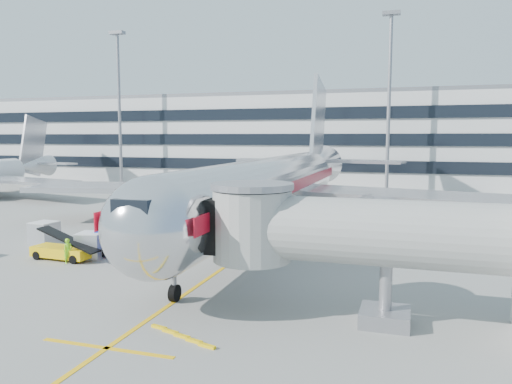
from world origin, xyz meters
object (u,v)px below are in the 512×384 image
(baggage_tug, at_px, (114,241))
(cargo_container_right, at_px, (44,234))
(ramp_worker, at_px, (68,251))
(main_jet, at_px, (276,185))
(cargo_container_front, at_px, (91,245))
(belt_loader, at_px, (62,251))

(baggage_tug, bearing_deg, cargo_container_right, 170.41)
(ramp_worker, bearing_deg, main_jet, -2.29)
(cargo_container_front, bearing_deg, baggage_tug, 46.26)
(cargo_container_front, xyz_separation_m, ramp_worker, (-0.50, -1.78, -0.06))
(belt_loader, xyz_separation_m, baggage_tug, (2.71, 2.14, 0.39))
(main_jet, bearing_deg, ramp_worker, -124.84)
(cargo_container_front, bearing_deg, ramp_worker, -105.65)
(cargo_container_front, relative_size, ramp_worker, 1.16)
(belt_loader, bearing_deg, baggage_tug, 38.25)
(cargo_container_front, bearing_deg, cargo_container_right, 158.57)
(belt_loader, xyz_separation_m, cargo_container_front, (1.62, 0.99, 0.28))
(cargo_container_front, distance_m, ramp_worker, 1.85)
(main_jet, height_order, cargo_container_front, main_jet)
(cargo_container_front, height_order, ramp_worker, cargo_container_front)
(main_jet, xyz_separation_m, ramp_worker, (-10.32, -14.83, -3.39))
(main_jet, xyz_separation_m, cargo_container_front, (-9.82, -13.05, -3.33))
(belt_loader, distance_m, ramp_worker, 1.39)
(cargo_container_right, distance_m, ramp_worker, 6.82)
(main_jet, height_order, baggage_tug, main_jet)
(cargo_container_right, bearing_deg, ramp_worker, -37.10)
(main_jet, xyz_separation_m, cargo_container_right, (-15.76, -10.72, -3.30))
(cargo_container_right, xyz_separation_m, cargo_container_front, (5.94, -2.33, -0.03))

